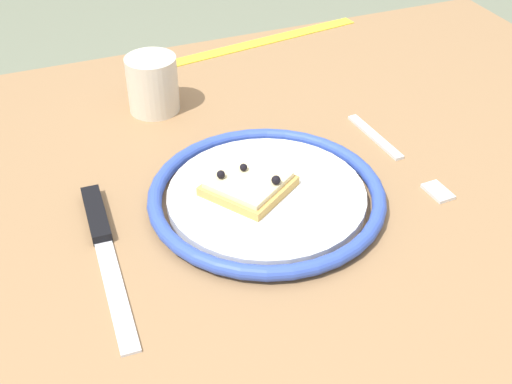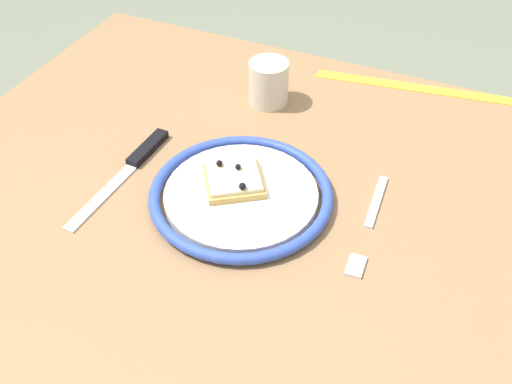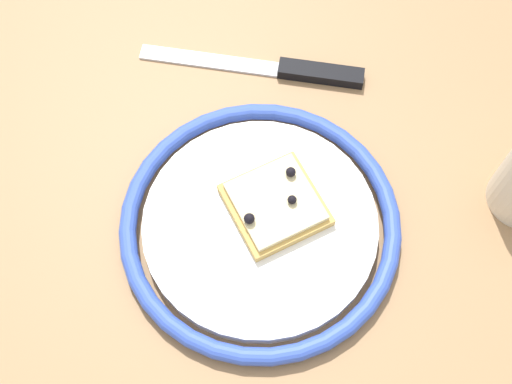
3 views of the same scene
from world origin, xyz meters
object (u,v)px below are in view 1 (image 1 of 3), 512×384
Objects in this scene: dining_table at (293,245)px; cup at (153,84)px; pizza_slice_near at (250,186)px; fork at (397,156)px; plate at (267,196)px; knife at (101,234)px; measuring_tape at (264,41)px.

dining_table is 0.28m from cup.
pizza_slice_near is 0.20m from fork.
cup is at bearing -42.34° from fork.
dining_table is at bearing 4.91° from fork.
pizza_slice_near is (0.02, -0.01, 0.01)m from plate.
cup reaches higher than dining_table.
knife is 0.70× the size of measuring_tape.
measuring_tape reaches higher than dining_table.
knife is at bearing -0.58° from pizza_slice_near.
plate is at bearing 154.38° from pizza_slice_near.
pizza_slice_near is 0.56× the size of fork.
cup is at bearing -79.26° from pizza_slice_near.
plate is 1.09× the size of knife.
plate is at bearing 16.73° from dining_table.
measuring_tape is (0.02, -0.37, -0.00)m from fork.
dining_table is 9.51× the size of pizza_slice_near.
knife is (0.22, 0.00, 0.09)m from dining_table.
cup is at bearing -75.90° from plate.
pizza_slice_near is 0.33× the size of measuring_tape.
measuring_tape is at bearing -146.46° from cup.
dining_table is 0.41m from measuring_tape.
fork is at bearing -177.70° from knife.
plate is 2.32× the size of pizza_slice_near.
pizza_slice_near is at bearing 4.70° from fork.
dining_table is at bearing -175.85° from pizza_slice_near.
plate is at bearing 104.10° from cup.
dining_table is 5.34× the size of fork.
plate is 0.18m from knife.
cup is (0.06, -0.25, 0.03)m from plate.
plate is at bearing 176.95° from knife.
cup is (0.10, -0.23, 0.12)m from dining_table.
knife is 0.27m from cup.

